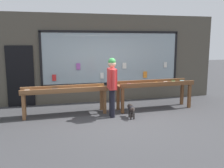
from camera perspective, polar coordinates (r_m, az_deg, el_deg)
name	(u,v)px	position (r m, az deg, el deg)	size (l,w,h in m)	color
ground_plane	(119,119)	(7.31, 1.55, -8.09)	(40.00, 40.00, 0.00)	#38383A
shopfront_facade	(101,59)	(9.30, -2.42, 5.79)	(8.93, 0.29, 3.21)	#4C473D
display_table_left	(65,92)	(7.74, -10.72, -1.88)	(2.62, 0.70, 0.88)	brown
display_table_right	(154,86)	(8.40, 9.69, -0.52)	(2.62, 0.73, 0.94)	brown
person_browsing	(112,82)	(7.33, 0.00, 0.38)	(0.25, 0.69, 1.76)	black
small_dog	(131,109)	(7.39, 4.45, -5.72)	(0.22, 0.56, 0.39)	black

